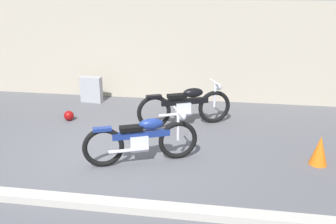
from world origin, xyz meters
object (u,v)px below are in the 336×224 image
at_px(motorcycle_black, 186,106).
at_px(motorcycle_blue, 142,139).
at_px(helmet, 69,116).
at_px(traffic_cone, 320,150).
at_px(stone_marker, 91,90).

xyz_separation_m(motorcycle_black, motorcycle_blue, (-0.56, -1.98, -0.03)).
distance_m(helmet, traffic_cone, 5.61).
distance_m(motorcycle_black, motorcycle_blue, 2.06).
bearing_deg(stone_marker, helmet, -91.08).
distance_m(stone_marker, traffic_cone, 6.15).
bearing_deg(motorcycle_black, helmet, 158.48).
bearing_deg(motorcycle_black, stone_marker, 129.67).
bearing_deg(traffic_cone, helmet, 164.93).
bearing_deg(traffic_cone, motorcycle_black, 148.95).
bearing_deg(traffic_cone, stone_marker, 151.21).
distance_m(stone_marker, helmet, 1.52).
height_order(helmet, motorcycle_blue, motorcycle_blue).
height_order(stone_marker, traffic_cone, stone_marker).
height_order(stone_marker, helmet, stone_marker).
relative_size(traffic_cone, motorcycle_blue, 0.28).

